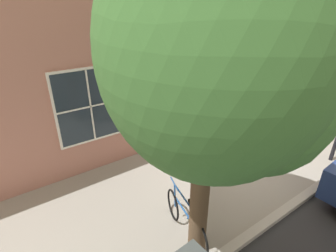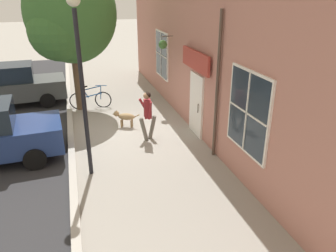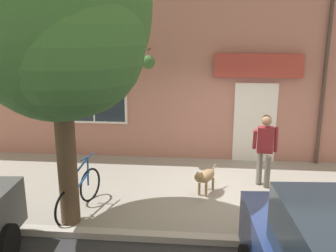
# 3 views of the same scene
# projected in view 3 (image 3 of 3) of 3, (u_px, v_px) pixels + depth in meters

# --- Properties ---
(ground_plane) EXTENTS (90.00, 90.00, 0.00)m
(ground_plane) POSITION_uv_depth(u_px,v_px,m) (228.00, 193.00, 8.09)
(ground_plane) COLOR gray
(storefront_facade) EXTENTS (0.95, 18.00, 4.81)m
(storefront_facade) POSITION_uv_depth(u_px,v_px,m) (227.00, 70.00, 9.74)
(storefront_facade) COLOR #B27566
(storefront_facade) RESTS_ON ground_plane
(pedestrian_walking) EXTENTS (0.62, 0.58, 1.65)m
(pedestrian_walking) POSITION_uv_depth(u_px,v_px,m) (265.00, 144.00, 8.23)
(pedestrian_walking) COLOR #6B665B
(pedestrian_walking) RESTS_ON ground_plane
(dog_on_leash) EXTENTS (0.95, 0.51, 0.61)m
(dog_on_leash) POSITION_uv_depth(u_px,v_px,m) (205.00, 177.00, 7.96)
(dog_on_leash) COLOR #997A51
(dog_on_leash) RESTS_ON ground_plane
(street_tree_by_curb) EXTENTS (3.43, 3.08, 5.70)m
(street_tree_by_curb) POSITION_uv_depth(u_px,v_px,m) (59.00, 14.00, 5.86)
(street_tree_by_curb) COLOR brown
(street_tree_by_curb) RESTS_ON ground_plane
(leaning_bicycle) EXTENTS (1.72, 0.36, 1.01)m
(leaning_bicycle) POSITION_uv_depth(u_px,v_px,m) (80.00, 193.00, 7.20)
(leaning_bicycle) COLOR black
(leaning_bicycle) RESTS_ON ground_plane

